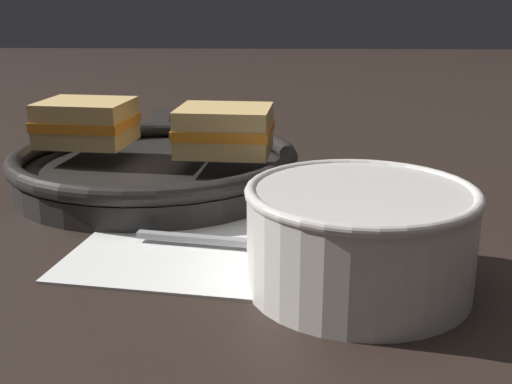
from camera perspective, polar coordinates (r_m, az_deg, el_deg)
The scene contains 7 objects.
ground_plane at distance 0.50m, azimuth -0.22°, elevation -5.75°, with size 4.00×4.00×0.00m, color black.
napkin at distance 0.52m, azimuth -4.15°, elevation -4.76°, with size 0.23×0.20×0.00m.
soup_bowl at distance 0.44m, azimuth 9.23°, elevation -3.47°, with size 0.16×0.16×0.07m.
spoon at distance 0.50m, azimuth 0.17°, elevation -4.62°, with size 0.14×0.04×0.01m.
skillet at distance 0.68m, azimuth -8.92°, elevation 2.26°, with size 0.30×0.42×0.04m.
sandwich_near_left at distance 0.71m, azimuth -14.83°, elevation 6.02°, with size 0.10×0.09×0.05m.
sandwich_near_right at distance 0.64m, azimuth -2.81°, elevation 5.52°, with size 0.10×0.09×0.05m.
Camera 1 is at (0.02, -0.46, 0.19)m, focal length 45.00 mm.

